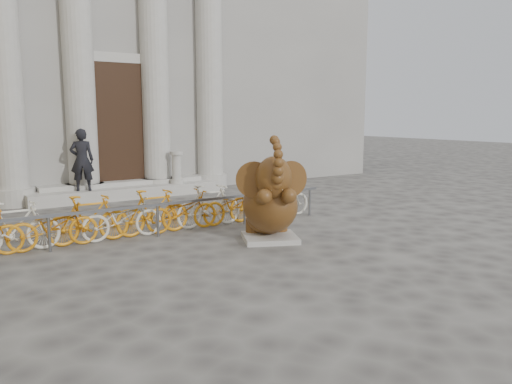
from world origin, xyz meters
TOP-DOWN VIEW (x-y plane):
  - ground at (0.00, 0.00)m, footprint 80.00×80.00m
  - classical_building at (0.00, 14.93)m, footprint 22.00×10.70m
  - entrance_steps at (0.00, 9.40)m, footprint 6.00×1.20m
  - elephant_statue at (0.62, 2.41)m, footprint 1.49×1.73m
  - bike_rack at (-1.19, 4.27)m, footprint 8.77×0.53m
  - pedestrian at (-1.41, 9.15)m, footprint 0.77×0.63m
  - balustrade_post at (1.57, 9.10)m, footprint 0.43×0.43m

SIDE VIEW (x-z plane):
  - ground at x=0.00m, z-range 0.00..0.00m
  - entrance_steps at x=0.00m, z-range 0.00..0.36m
  - bike_rack at x=-1.19m, z-range 0.00..1.00m
  - elephant_statue at x=0.62m, z-range -0.30..1.88m
  - balustrade_post at x=1.57m, z-range 0.32..1.37m
  - pedestrian at x=-1.41m, z-range 0.36..2.20m
  - classical_building at x=0.00m, z-range -0.02..11.98m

